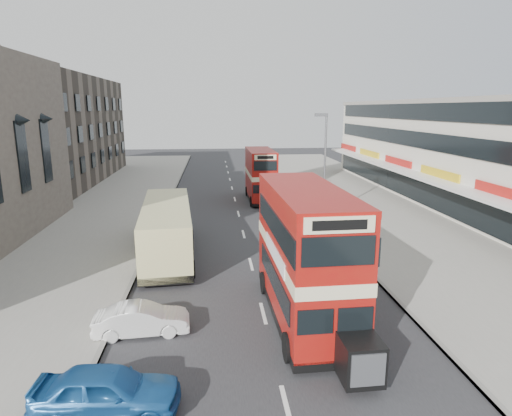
# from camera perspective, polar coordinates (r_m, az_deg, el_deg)

# --- Properties ---
(ground) EXTENTS (160.00, 160.00, 0.00)m
(ground) POSITION_cam_1_polar(r_m,az_deg,el_deg) (17.34, 1.72, -16.45)
(ground) COLOR #28282B
(ground) RESTS_ON ground
(road_surface) EXTENTS (12.00, 90.00, 0.01)m
(road_surface) POSITION_cam_1_polar(r_m,az_deg,el_deg) (36.06, -2.30, -0.76)
(road_surface) COLOR #28282B
(road_surface) RESTS_ON ground
(pavement_right) EXTENTS (12.00, 90.00, 0.15)m
(pavement_right) POSITION_cam_1_polar(r_m,az_deg,el_deg) (38.60, 15.78, -0.22)
(pavement_right) COLOR gray
(pavement_right) RESTS_ON ground
(pavement_left) EXTENTS (12.00, 90.00, 0.15)m
(pavement_left) POSITION_cam_1_polar(r_m,az_deg,el_deg) (37.36, -21.01, -1.03)
(pavement_left) COLOR gray
(pavement_left) RESTS_ON ground
(kerb_left) EXTENTS (0.20, 90.00, 0.16)m
(kerb_left) POSITION_cam_1_polar(r_m,az_deg,el_deg) (36.22, -11.98, -0.86)
(kerb_left) COLOR gray
(kerb_left) RESTS_ON ground
(kerb_right) EXTENTS (0.20, 90.00, 0.16)m
(kerb_right) POSITION_cam_1_polar(r_m,az_deg,el_deg) (36.88, 7.20, -0.43)
(kerb_right) COLOR gray
(kerb_right) RESTS_ON ground
(brick_terrace) EXTENTS (14.00, 28.00, 12.00)m
(brick_terrace) POSITION_cam_1_polar(r_m,az_deg,el_deg) (56.71, -26.62, 9.00)
(brick_terrace) COLOR #66594C
(brick_terrace) RESTS_ON ground
(commercial_row) EXTENTS (9.90, 46.20, 9.30)m
(commercial_row) POSITION_cam_1_polar(r_m,az_deg,el_deg) (43.16, 25.13, 6.61)
(commercial_row) COLOR beige
(commercial_row) RESTS_ON ground
(street_lamp) EXTENTS (1.00, 0.20, 8.12)m
(street_lamp) POSITION_cam_1_polar(r_m,az_deg,el_deg) (34.27, 8.85, 6.50)
(street_lamp) COLOR slate
(street_lamp) RESTS_ON ground
(bus_main) EXTENTS (2.87, 9.61, 5.28)m
(bus_main) POSITION_cam_1_polar(r_m,az_deg,el_deg) (17.74, 6.49, -6.00)
(bus_main) COLOR black
(bus_main) RESTS_ON ground
(bus_second) EXTENTS (2.35, 8.36, 4.60)m
(bus_second) POSITION_cam_1_polar(r_m,az_deg,el_deg) (40.97, 0.61, 4.34)
(bus_second) COLOR black
(bus_second) RESTS_ON ground
(coach) EXTENTS (3.52, 10.77, 2.81)m
(coach) POSITION_cam_1_polar(r_m,az_deg,el_deg) (26.23, -11.52, -2.51)
(coach) COLOR black
(coach) RESTS_ON ground
(car_left_near) EXTENTS (4.21, 1.89, 1.40)m
(car_left_near) POSITION_cam_1_polar(r_m,az_deg,el_deg) (14.04, -18.82, -21.58)
(car_left_near) COLOR #1B5699
(car_left_near) RESTS_ON ground
(car_left_front) EXTENTS (3.68, 1.51, 1.18)m
(car_left_front) POSITION_cam_1_polar(r_m,az_deg,el_deg) (17.84, -14.64, -13.86)
(car_left_front) COLOR white
(car_left_front) RESTS_ON ground
(car_right_a) EXTENTS (4.76, 2.40, 1.33)m
(car_right_a) POSITION_cam_1_polar(r_m,az_deg,el_deg) (31.81, 6.49, -1.46)
(car_right_a) COLOR maroon
(car_right_a) RESTS_ON ground
(car_right_b) EXTENTS (4.21, 2.03, 1.16)m
(car_right_b) POSITION_cam_1_polar(r_m,az_deg,el_deg) (36.47, 5.90, 0.26)
(car_right_b) COLOR #D55F15
(car_right_b) RESTS_ON ground
(pedestrian_near) EXTENTS (0.71, 0.60, 1.63)m
(pedestrian_near) POSITION_cam_1_polar(r_m,az_deg,el_deg) (32.47, 13.04, -0.88)
(pedestrian_near) COLOR gray
(pedestrian_near) RESTS_ON pavement_right
(pedestrian_far) EXTENTS (1.08, 0.87, 1.72)m
(pedestrian_far) POSITION_cam_1_polar(r_m,az_deg,el_deg) (46.65, 7.21, 3.53)
(pedestrian_far) COLOR gray
(pedestrian_far) RESTS_ON pavement_right
(cyclist) EXTENTS (0.81, 1.93, 2.24)m
(cyclist) POSITION_cam_1_polar(r_m,az_deg,el_deg) (38.21, 3.18, 1.16)
(cyclist) COLOR gray
(cyclist) RESTS_ON ground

